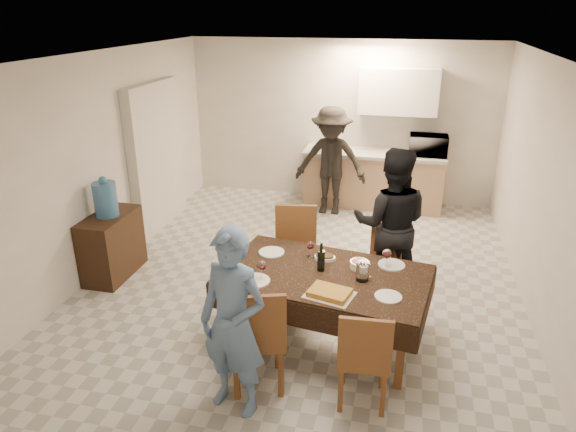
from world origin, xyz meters
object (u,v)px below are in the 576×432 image
Objects in this scene: water_jug at (105,199)px; savoury_tart at (330,293)px; wine_bottle at (321,257)px; dining_table at (325,276)px; console at (112,245)px; person_kitchen at (331,161)px; water_pitcher at (363,271)px; person_near at (233,324)px; microwave at (428,145)px; person_far at (391,224)px.

water_jug is 3.04m from savoury_tart.
water_jug is 2.76m from wine_bottle.
dining_table is 2.83m from console.
water_pitcher is at bearing -76.61° from person_kitchen.
console is (-2.72, 0.74, -0.32)m from dining_table.
savoury_tart is (2.82, -1.12, -0.22)m from water_jug.
person_near reaches higher than wine_bottle.
water_pitcher is 1.35m from person_near.
water_pitcher is (3.07, -0.79, 0.44)m from console.
microwave is 2.82m from person_far.
water_pitcher is at bearing 62.32° from person_near.
savoury_tart reaches higher than console.
console is 2.84m from person_near.
person_far is (1.10, 2.10, 0.06)m from person_near.
person_near is (-0.55, -1.05, 0.09)m from dining_table.
water_pitcher is 3.93m from microwave.
dining_table is 1.19m from person_far.
console is at bearing -130.52° from person_kitchen.
savoury_tart reaches higher than dining_table.
water_pitcher is (0.40, -0.10, -0.05)m from wine_bottle.
console is 4.86m from microwave.
person_kitchen reaches higher than savoury_tart.
wine_bottle is at bearing 79.86° from person_near.
savoury_tart is 0.24× the size of person_far.
person_kitchen reaches higher than person_near.
person_kitchen reaches higher than wine_bottle.
water_jug is at bearing 158.24° from savoury_tart.
microwave reaches higher than water_jug.
microwave is 5.12m from person_near.
wine_bottle is 0.50× the size of microwave.
person_kitchen reaches higher than water_jug.
person_far reaches higher than wine_bottle.
savoury_tart is at bearing -21.76° from console.
person_far is at bearing 81.11° from microwave.
person_far reaches higher than person_near.
water_jug is at bearing 165.41° from wine_bottle.
person_near reaches higher than water_jug.
person_kitchen is at bearing 17.24° from microwave.
dining_table is 1.19× the size of person_far.
water_pitcher is 3.52m from person_kitchen.
person_kitchen reaches higher than console.
water_pitcher reaches higher than dining_table.
water_pitcher is at bearing -14.04° from wine_bottle.
console is at bearing 4.00° from person_far.
water_jug is 0.24× the size of person_far.
savoury_tart is (2.82, -1.12, 0.38)m from console.
person_near is at bearing -91.09° from person_kitchen.
person_far reaches higher than person_kitchen.
person_far reaches higher than dining_table.
water_jug is 0.24× the size of person_kitchen.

